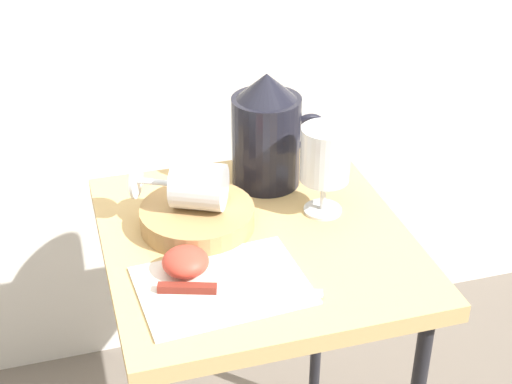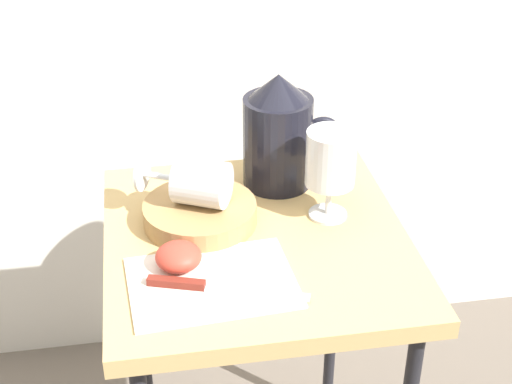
{
  "view_description": "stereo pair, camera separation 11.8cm",
  "coord_description": "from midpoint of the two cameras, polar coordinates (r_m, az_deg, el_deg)",
  "views": [
    {
      "loc": [
        -0.28,
        -0.97,
        1.35
      ],
      "look_at": [
        0.0,
        0.0,
        0.75
      ],
      "focal_mm": 53.37,
      "sensor_mm": 36.0,
      "label": 1
    },
    {
      "loc": [
        -0.17,
        -1.0,
        1.35
      ],
      "look_at": [
        0.0,
        0.0,
        0.75
      ],
      "focal_mm": 53.37,
      "sensor_mm": 36.0,
      "label": 2
    }
  ],
  "objects": [
    {
      "name": "knife",
      "position": [
        1.1,
        -6.19,
        -7.39
      ],
      "size": [
        0.23,
        0.09,
        0.01
      ],
      "color": "silver",
      "rests_on": "linen_napkin"
    },
    {
      "name": "table",
      "position": [
        1.26,
        -2.68,
        -5.97
      ],
      "size": [
        0.48,
        0.51,
        0.67
      ],
      "color": "tan",
      "rests_on": "ground_plane"
    },
    {
      "name": "apple_half_left",
      "position": [
        1.13,
        -8.3,
        -5.29
      ],
      "size": [
        0.07,
        0.07,
        0.04
      ],
      "primitive_type": "ellipsoid",
      "color": "#CC3D2D",
      "rests_on": "linen_napkin"
    },
    {
      "name": "linen_napkin",
      "position": [
        1.11,
        -5.6,
        -7.08
      ],
      "size": [
        0.25,
        0.19,
        0.0
      ],
      "primitive_type": "cube",
      "rotation": [
        0.0,
        0.0,
        0.07
      ],
      "color": "silver",
      "rests_on": "table"
    },
    {
      "name": "wine_glass_tipped_near",
      "position": [
        1.21,
        -7.28,
        0.39
      ],
      "size": [
        0.16,
        0.13,
        0.08
      ],
      "color": "silver",
      "rests_on": "basket_tray"
    },
    {
      "name": "wine_glass_upright",
      "position": [
        1.23,
        2.49,
        2.42
      ],
      "size": [
        0.08,
        0.08,
        0.15
      ],
      "color": "silver",
      "rests_on": "table"
    },
    {
      "name": "pitcher",
      "position": [
        1.32,
        -1.73,
        3.9
      ],
      "size": [
        0.17,
        0.12,
        0.21
      ],
      "color": "black",
      "rests_on": "table"
    },
    {
      "name": "basket_tray",
      "position": [
        1.24,
        -7.14,
        -1.96
      ],
      "size": [
        0.19,
        0.19,
        0.03
      ],
      "primitive_type": "cylinder",
      "color": "#AD8451",
      "rests_on": "table"
    }
  ]
}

